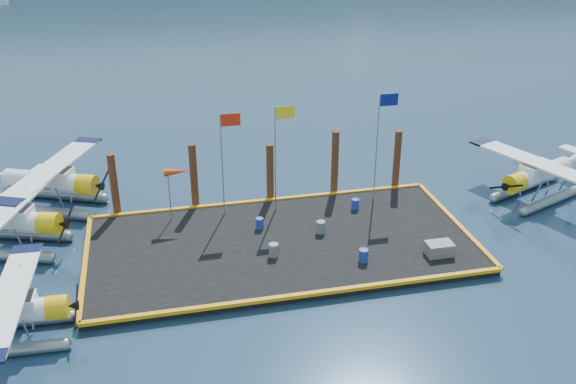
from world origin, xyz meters
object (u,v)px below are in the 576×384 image
piling_0 (114,187)px  flagpole_blue (381,132)px  drum_2 (321,227)px  drum_4 (355,204)px  seaplane_d (539,177)px  windsock (176,173)px  seaplane_a (5,316)px  piling_1 (194,178)px  drum_1 (363,255)px  flagpole_red (225,149)px  flagpole_yellow (279,143)px  seaplane_c (48,184)px  drum_5 (260,223)px  piling_3 (335,165)px  piling_2 (270,174)px  drum_3 (274,250)px  piling_4 (397,161)px  seaplane_b (5,224)px  crate (439,249)px

piling_0 → flagpole_blue: bearing=-6.0°
drum_2 → drum_4: bearing=40.5°
seaplane_d → drum_4: size_ratio=14.96×
seaplane_d → windsock: size_ratio=2.95×
flagpole_blue → seaplane_a: bearing=-155.7°
seaplane_a → piling_1: (8.81, 10.40, 0.79)m
drum_1 → flagpole_red: bearing=131.8°
flagpole_yellow → piling_0: bearing=170.1°
seaplane_c → drum_5: bearing=86.2°
piling_3 → drum_2: bearing=-114.1°
flagpole_red → piling_2: bearing=29.8°
flagpole_blue → piling_1: flagpole_blue is taller
drum_3 → piling_4: (9.17, 6.73, 1.25)m
flagpole_red → flagpole_blue: flagpole_blue is taller
piling_4 → piling_0: bearing=180.0°
piling_3 → flagpole_blue: bearing=-36.1°
seaplane_a → piling_0: (4.31, 10.40, 0.69)m
flagpole_yellow → piling_3: size_ratio=1.44×
drum_1 → drum_2: size_ratio=0.98×
flagpole_red → drum_2: bearing=-35.7°
drum_4 → windsock: windsock is taller
flagpole_yellow → piling_4: bearing=11.6°
drum_5 → piling_1: (-3.17, 3.69, 1.39)m
drum_3 → piling_1: 7.63m
seaplane_b → flagpole_yellow: 15.07m
flagpole_red → drum_1: bearing=-48.2°
drum_1 → flagpole_yellow: flagpole_yellow is taller
drum_1 → piling_1: 11.28m
drum_2 → flagpole_red: flagpole_red is taller
seaplane_c → piling_4: bearing=107.4°
seaplane_b → drum_1: 18.63m
drum_2 → piling_0: 11.94m
flagpole_yellow → flagpole_blue: 6.00m
seaplane_c → crate: bearing=85.4°
drum_1 → drum_4: 5.79m
piling_1 → piling_3: size_ratio=0.98×
drum_1 → drum_4: drum_1 is taller
drum_1 → drum_5: bearing=134.6°
drum_2 → piling_4: bearing=38.4°
drum_2 → drum_4: (2.71, 2.31, -0.03)m
flagpole_yellow → piling_4: 8.35m
seaplane_d → flagpole_yellow: 16.25m
windsock → drum_5: bearing=-26.5°
flagpole_blue → drum_2: bearing=-143.0°
piling_0 → drum_4: bearing=-10.9°
windsock → seaplane_b: bearing=-175.4°
seaplane_c → drum_4: (17.40, -4.89, -0.84)m
seaplane_b → crate: 22.49m
drum_1 → piling_2: bearing=110.8°
seaplane_c → piling_3: bearing=105.9°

